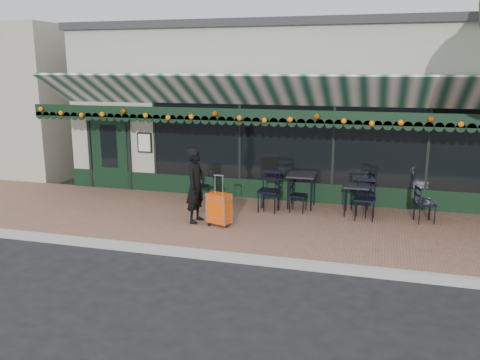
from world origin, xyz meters
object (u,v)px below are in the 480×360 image
(suitcase, at_px, (219,209))
(chair_a_front, at_px, (365,200))
(cafe_table_b, at_px, (302,178))
(chair_solo, at_px, (200,186))
(chair_a_right, at_px, (423,201))
(chair_b_right, at_px, (298,196))
(cafe_table_a, at_px, (357,188))
(chair_a_extra, at_px, (425,204))
(chair_b_front, at_px, (269,191))
(chair_a_left, at_px, (363,193))
(woman, at_px, (196,186))
(chair_b_left, at_px, (270,193))

(suitcase, height_order, chair_a_front, suitcase)
(cafe_table_b, height_order, chair_solo, cafe_table_b)
(cafe_table_b, xyz_separation_m, chair_solo, (-2.61, -0.10, -0.35))
(chair_a_right, xyz_separation_m, chair_b_right, (-2.81, -0.29, -0.01))
(cafe_table_a, xyz_separation_m, chair_a_right, (1.47, 0.17, -0.23))
(chair_a_extra, relative_size, chair_b_front, 0.85)
(cafe_table_a, relative_size, chair_a_left, 0.73)
(chair_a_left, xyz_separation_m, chair_a_extra, (1.36, -0.43, -0.07))
(cafe_table_a, bearing_deg, cafe_table_b, 166.82)
(chair_a_left, relative_size, chair_solo, 1.25)
(woman, distance_m, chair_a_right, 5.15)
(chair_a_front, xyz_separation_m, chair_b_right, (-1.55, 0.20, -0.07))
(chair_b_left, distance_m, chair_solo, 1.94)
(chair_a_left, distance_m, chair_a_front, 0.57)
(woman, relative_size, cafe_table_a, 2.33)
(woman, relative_size, chair_b_front, 1.68)
(cafe_table_b, distance_m, chair_a_left, 1.49)
(chair_a_front, bearing_deg, chair_solo, 174.30)
(chair_a_right, relative_size, chair_b_left, 0.97)
(suitcase, bearing_deg, chair_a_right, 41.47)
(woman, xyz_separation_m, suitcase, (0.58, -0.13, -0.45))
(chair_b_front, bearing_deg, woman, -134.80)
(cafe_table_a, xyz_separation_m, chair_a_left, (0.13, 0.24, -0.15))
(cafe_table_b, relative_size, chair_a_right, 1.02)
(woman, relative_size, chair_a_front, 1.78)
(chair_solo, bearing_deg, cafe_table_b, -67.16)
(chair_a_extra, distance_m, chair_b_right, 2.83)
(cafe_table_a, relative_size, chair_a_right, 0.88)
(chair_a_front, bearing_deg, cafe_table_b, 159.22)
(chair_a_front, bearing_deg, cafe_table_a, 124.90)
(chair_b_right, bearing_deg, chair_a_front, -93.28)
(suitcase, bearing_deg, chair_b_front, 78.55)
(chair_a_left, relative_size, chair_b_front, 0.99)
(chair_a_right, bearing_deg, chair_b_right, 97.51)
(chair_b_left, distance_m, chair_b_front, 0.18)
(woman, xyz_separation_m, chair_a_right, (4.85, 1.69, -0.42))
(cafe_table_b, height_order, chair_a_extra, chair_a_extra)
(chair_a_left, relative_size, chair_b_left, 1.16)
(chair_a_left, height_order, chair_a_right, chair_a_left)
(chair_a_left, distance_m, chair_a_extra, 1.43)
(cafe_table_a, bearing_deg, chair_a_extra, -7.14)
(chair_a_front, xyz_separation_m, chair_b_left, (-2.24, 0.21, -0.05))
(woman, distance_m, chair_a_extra, 5.07)
(chair_a_right, bearing_deg, woman, 110.81)
(suitcase, height_order, cafe_table_a, suitcase)
(cafe_table_b, xyz_separation_m, chair_b_left, (-0.70, -0.43, -0.32))
(cafe_table_b, height_order, chair_a_right, cafe_table_b)
(woman, bearing_deg, chair_a_extra, -71.21)
(woman, relative_size, chair_b_right, 2.09)
(cafe_table_b, bearing_deg, chair_a_extra, -10.02)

